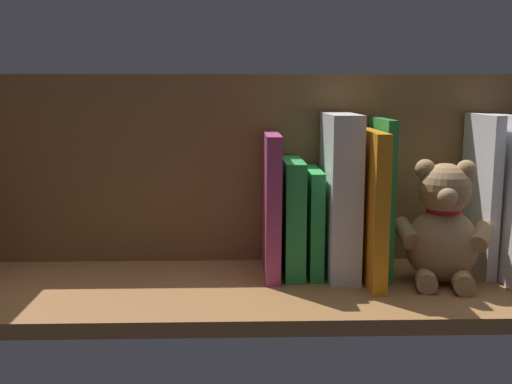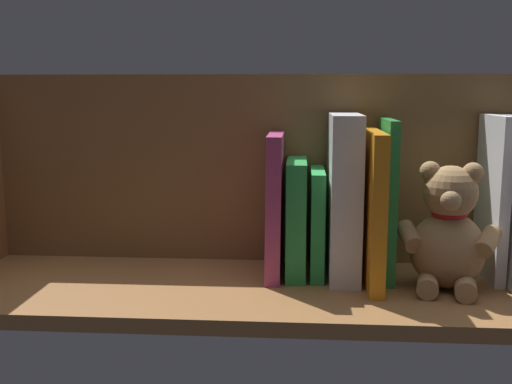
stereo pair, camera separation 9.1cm
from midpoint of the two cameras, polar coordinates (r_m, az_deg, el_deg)
ground_plane at (r=94.72cm, az=-2.78°, el=-9.20°), size 97.74×31.48×2.20cm
shelf_back_panel at (r=104.04cm, az=-2.72°, el=2.17°), size 97.74×1.50×31.95cm
book_0 at (r=101.40cm, az=20.09°, el=-0.45°), size 3.80×18.55×25.56cm
book_1 at (r=102.93cm, az=17.97°, el=-0.17°), size 1.64×12.93×25.56cm
teddy_bear at (r=95.67cm, az=14.57°, el=-3.42°), size 15.13×13.69×19.04cm
book_2 at (r=98.37cm, az=9.06°, el=-0.44°), size 1.51×13.65×24.92cm
book_3 at (r=95.35cm, az=7.84°, el=-1.22°), size 2.29×19.27×23.33cm
dictionary_thick_white at (r=96.57cm, az=5.23°, el=-0.31°), size 4.68×14.91×25.72cm
book_4 at (r=98.06cm, az=2.73°, el=-2.75°), size 2.14×12.98×16.91cm
book_5 at (r=97.47cm, az=0.79°, el=-2.36°), size 3.10×13.45×18.42cm
book_6 at (r=96.51cm, az=-1.22°, el=-1.22°), size 2.50×14.41×22.62cm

